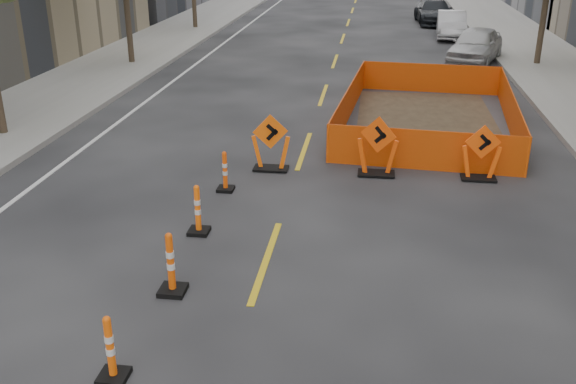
# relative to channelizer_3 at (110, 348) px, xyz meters

# --- Properties ---
(sidewalk_left) EXTENTS (4.00, 90.00, 0.15)m
(sidewalk_left) POSITION_rel_channelizer_3_xyz_m (-7.56, 11.41, -0.40)
(sidewalk_left) COLOR gray
(sidewalk_left) RESTS_ON ground
(channelizer_3) EXTENTS (0.38, 0.38, 0.96)m
(channelizer_3) POSITION_rel_channelizer_3_xyz_m (0.00, 0.00, 0.00)
(channelizer_3) COLOR #E45209
(channelizer_3) RESTS_ON ground
(channelizer_4) EXTENTS (0.42, 0.42, 1.07)m
(channelizer_4) POSITION_rel_channelizer_3_xyz_m (0.13, 2.16, 0.06)
(channelizer_4) COLOR #D74909
(channelizer_4) RESTS_ON ground
(channelizer_5) EXTENTS (0.39, 0.39, 0.99)m
(channelizer_5) POSITION_rel_channelizer_3_xyz_m (-0.02, 4.31, 0.02)
(channelizer_5) COLOR #FF5E0A
(channelizer_5) RESTS_ON ground
(channelizer_6) EXTENTS (0.36, 0.36, 0.92)m
(channelizer_6) POSITION_rel_channelizer_3_xyz_m (0.02, 6.47, -0.02)
(channelizer_6) COLOR #E34909
(channelizer_6) RESTS_ON ground
(chevron_sign_left) EXTENTS (1.05, 0.80, 1.39)m
(chevron_sign_left) POSITION_rel_channelizer_3_xyz_m (0.81, 7.89, 0.22)
(chevron_sign_left) COLOR #F75B0A
(chevron_sign_left) RESTS_ON ground
(chevron_sign_center) EXTENTS (1.10, 0.88, 1.44)m
(chevron_sign_center) POSITION_rel_channelizer_3_xyz_m (3.33, 7.87, 0.24)
(chevron_sign_center) COLOR #E44509
(chevron_sign_center) RESTS_ON ground
(chevron_sign_right) EXTENTS (0.91, 0.58, 1.33)m
(chevron_sign_right) POSITION_rel_channelizer_3_xyz_m (5.68, 7.90, 0.19)
(chevron_sign_right) COLOR #FA4C0A
(chevron_sign_right) RESTS_ON ground
(safety_fence) EXTENTS (5.34, 8.34, 1.00)m
(safety_fence) POSITION_rel_channelizer_3_xyz_m (4.78, 12.35, 0.02)
(safety_fence) COLOR #E7460C
(safety_fence) RESTS_ON ground
(parked_car_near) EXTENTS (3.07, 4.68, 1.48)m
(parked_car_near) POSITION_rel_channelizer_3_xyz_m (7.37, 21.91, 0.26)
(parked_car_near) COLOR #B8B8BA
(parked_car_near) RESTS_ON ground
(parked_car_mid) EXTENTS (1.68, 4.14, 1.34)m
(parked_car_mid) POSITION_rel_channelizer_3_xyz_m (6.99, 28.46, 0.19)
(parked_car_mid) COLOR #B0AFB5
(parked_car_mid) RESTS_ON ground
(parked_car_far) EXTENTS (2.25, 4.91, 1.39)m
(parked_car_far) POSITION_rel_channelizer_3_xyz_m (6.48, 33.60, 0.22)
(parked_car_far) COLOR black
(parked_car_far) RESTS_ON ground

